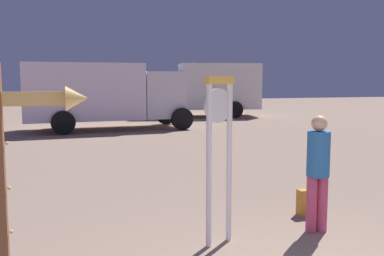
% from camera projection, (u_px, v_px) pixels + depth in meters
% --- Properties ---
extents(standing_clock, '(0.43, 0.25, 2.12)m').
position_uv_depth(standing_clock, '(219.00, 142.00, 5.44)').
color(standing_clock, white).
rests_on(standing_clock, ground_plane).
extents(arrow_sign, '(0.92, 0.26, 2.25)m').
position_uv_depth(arrow_sign, '(30.00, 141.00, 4.33)').
color(arrow_sign, brown).
rests_on(arrow_sign, ground_plane).
extents(person_near_clock, '(0.31, 0.31, 1.60)m').
position_uv_depth(person_near_clock, '(318.00, 167.00, 5.90)').
color(person_near_clock, '#C44369').
rests_on(person_near_clock, ground_plane).
extents(backpack, '(0.29, 0.19, 0.40)m').
position_uv_depth(backpack, '(307.00, 202.00, 6.72)').
color(backpack, gold).
rests_on(backpack, ground_plane).
extents(box_truck_near, '(6.75, 3.02, 2.71)m').
position_uv_depth(box_truck_near, '(102.00, 93.00, 17.89)').
color(box_truck_near, white).
rests_on(box_truck_near, ground_plane).
extents(box_truck_far, '(6.68, 3.36, 2.92)m').
position_uv_depth(box_truck_far, '(205.00, 88.00, 24.18)').
color(box_truck_far, white).
rests_on(box_truck_far, ground_plane).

